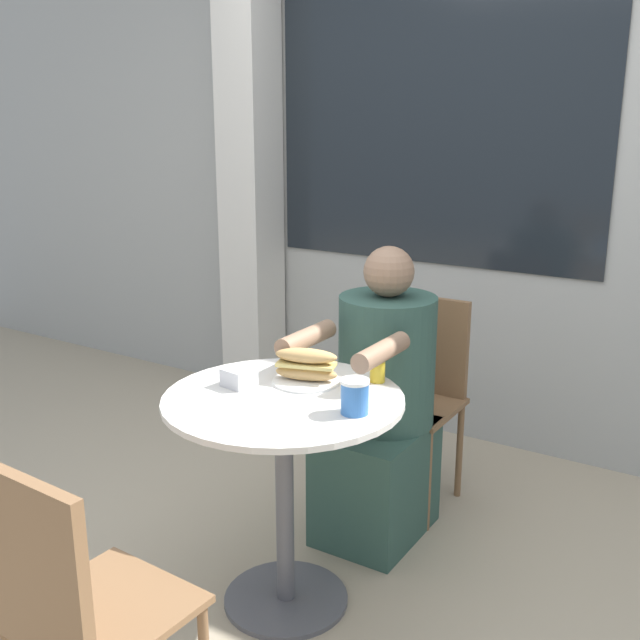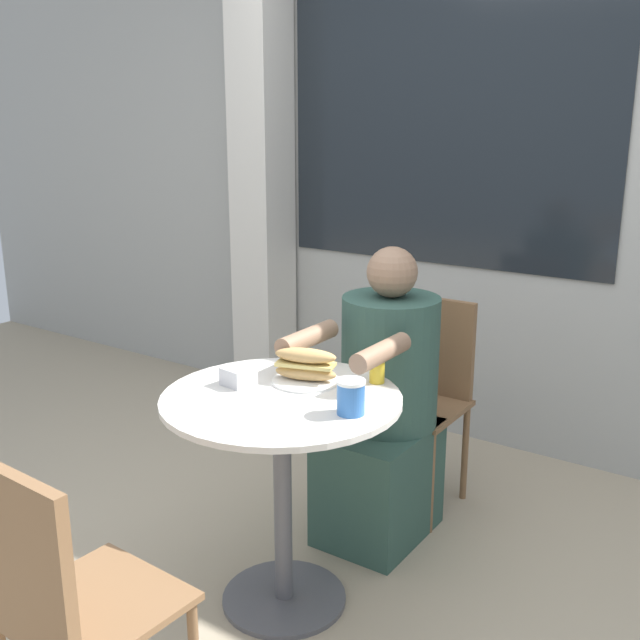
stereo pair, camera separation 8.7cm
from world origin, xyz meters
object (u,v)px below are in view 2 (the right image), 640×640
at_px(seated_diner, 384,416).
at_px(empty_chair_across, 60,595).
at_px(condiment_bottle, 377,365).
at_px(diner_chair, 425,382).
at_px(sandwich_on_plate, 306,368).
at_px(drink_cup, 351,396).
at_px(cafe_table, 282,452).

height_order(seated_diner, empty_chair_across, seated_diner).
relative_size(seated_diner, empty_chair_across, 1.31).
bearing_deg(empty_chair_across, condiment_bottle, 82.84).
xyz_separation_m(diner_chair, condiment_bottle, (0.14, -0.65, 0.29)).
relative_size(sandwich_on_plate, drink_cup, 2.13).
bearing_deg(drink_cup, empty_chair_across, -107.02).
bearing_deg(sandwich_on_plate, empty_chair_across, -89.59).
distance_m(cafe_table, drink_cup, 0.36).
height_order(sandwich_on_plate, drink_cup, sandwich_on_plate).
bearing_deg(drink_cup, seated_diner, 110.26).
height_order(cafe_table, drink_cup, drink_cup).
distance_m(empty_chair_across, sandwich_on_plate, 1.04).
relative_size(diner_chair, drink_cup, 8.19).
height_order(seated_diner, sandwich_on_plate, seated_diner).
relative_size(empty_chair_across, condiment_bottle, 7.01).
bearing_deg(seated_diner, cafe_table, 85.11).
relative_size(cafe_table, condiment_bottle, 6.20).
xyz_separation_m(sandwich_on_plate, drink_cup, (0.27, -0.14, 0.00)).
bearing_deg(seated_diner, sandwich_on_plate, 82.25).
xyz_separation_m(seated_diner, drink_cup, (0.21, -0.58, 0.31)).
xyz_separation_m(cafe_table, seated_diner, (0.05, 0.58, -0.06)).
relative_size(drink_cup, condiment_bottle, 0.86).
bearing_deg(seated_diner, condiment_bottle, 114.70).
bearing_deg(seated_diner, drink_cup, 109.98).
distance_m(drink_cup, condiment_bottle, 0.28).
relative_size(diner_chair, sandwich_on_plate, 3.84).
distance_m(diner_chair, condiment_bottle, 0.73).
relative_size(seated_diner, sandwich_on_plate, 5.05).
bearing_deg(cafe_table, diner_chair, 87.16).
distance_m(cafe_table, condiment_bottle, 0.42).
relative_size(cafe_table, seated_diner, 0.67).
distance_m(seated_diner, drink_cup, 0.69).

